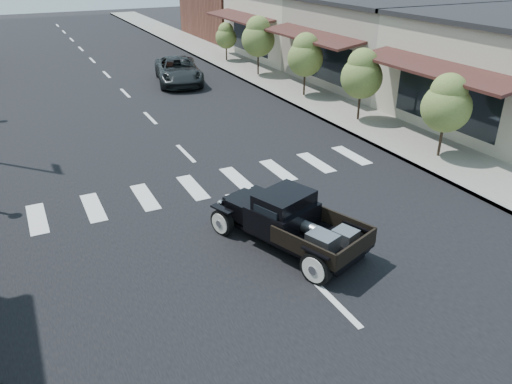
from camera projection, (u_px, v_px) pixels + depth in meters
name	position (u px, v px, depth m)	size (l,w,h in m)	color
ground	(271.00, 239.00, 13.56)	(120.00, 120.00, 0.00)	black
road	(134.00, 102.00, 25.63)	(14.00, 80.00, 0.02)	black
road_markings	(163.00, 131.00, 21.61)	(12.00, 60.00, 0.06)	silver
sidewalk_right	(279.00, 83.00, 29.00)	(3.00, 80.00, 0.15)	#99978B
storefront_mid	(394.00, 42.00, 29.03)	(10.00, 9.00, 4.50)	gray
storefront_far	(312.00, 23.00, 36.28)	(10.00, 9.00, 4.50)	beige
small_tree_a	(444.00, 117.00, 18.01)	(1.77, 1.77, 2.96)	#5C6F33
small_tree_b	(361.00, 86.00, 21.97)	(1.83, 1.83, 3.04)	#5C6F33
small_tree_c	(305.00, 66.00, 25.74)	(1.84, 1.84, 3.07)	#5C6F33
small_tree_d	(258.00, 47.00, 30.04)	(1.99, 1.99, 3.32)	#5C6F33
small_tree_e	(226.00, 42.00, 34.18)	(1.45, 1.45, 2.42)	#5C6F33
hotrod_pickup	(290.00, 220.00, 12.93)	(2.05, 4.40, 1.53)	black
second_car	(178.00, 71.00, 29.00)	(2.41, 5.23, 1.45)	black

